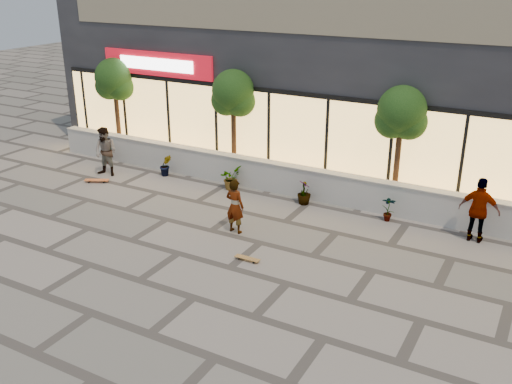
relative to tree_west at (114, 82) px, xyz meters
The scene contains 16 objects.
ground 12.21m from the tree_west, 40.55° to the right, with size 80.00×80.00×0.00m, color gray.
planter_wall 9.36m from the tree_west, ahead, with size 22.00×0.42×1.04m.
retail_building 10.27m from the tree_west, 28.00° to the left, with size 24.00×9.17×8.50m.
shrub_a 2.91m from the tree_west, 68.20° to the right, with size 0.43×0.29×0.81m, color #163811.
shrub_b 4.37m from the tree_west, 20.75° to the right, with size 0.45×0.36×0.81m, color #163811.
shrub_c 6.74m from the tree_west, 11.58° to the right, with size 0.73×0.63×0.81m, color #163811.
shrub_d 9.35m from the tree_west, ahead, with size 0.45×0.45×0.81m, color #163811.
shrub_e 12.05m from the tree_west, ahead, with size 0.43×0.29×0.81m, color #163811.
tree_west is the anchor object (origin of this frame).
tree_midwest 5.50m from the tree_west, ahead, with size 1.60×1.50×3.92m.
tree_mideast 11.50m from the tree_west, ahead, with size 1.60×1.50×3.92m.
skater_center 9.29m from the tree_west, 27.37° to the right, with size 0.59×0.39×1.62m, color silver.
skater_left 3.37m from the tree_west, 58.83° to the right, with size 0.88×0.69×1.82m, color tan.
skater_right_near 14.48m from the tree_west, ahead, with size 1.11×0.46×1.89m, color white.
skateboard_center 11.13m from the tree_west, 30.96° to the right, with size 0.71×0.19×0.08m.
skateboard_left 4.48m from the tree_west, 62.92° to the right, with size 0.87×0.60×0.10m.
Camera 1 is at (6.84, -9.37, 7.22)m, focal length 40.00 mm.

